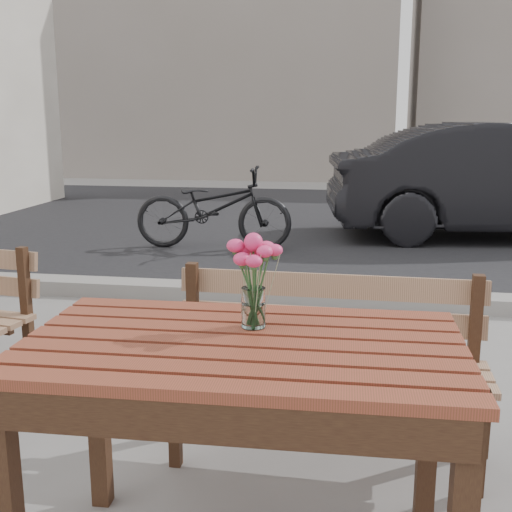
{
  "coord_description": "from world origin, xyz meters",
  "views": [
    {
      "loc": [
        0.29,
        -1.88,
        1.46
      ],
      "look_at": [
        -0.02,
        0.07,
        1.02
      ],
      "focal_mm": 45.0,
      "sensor_mm": 36.0,
      "label": 1
    }
  ],
  "objects_px": {
    "main_table": "(242,382)",
    "bicycle": "(213,208)",
    "parked_car": "(505,181)",
    "main_vase": "(253,269)"
  },
  "relations": [
    {
      "from": "main_vase",
      "to": "bicycle",
      "type": "height_order",
      "value": "main_vase"
    },
    {
      "from": "main_table",
      "to": "parked_car",
      "type": "height_order",
      "value": "parked_car"
    },
    {
      "from": "main_table",
      "to": "main_vase",
      "type": "bearing_deg",
      "value": 83.03
    },
    {
      "from": "main_vase",
      "to": "bicycle",
      "type": "distance_m",
      "value": 5.17
    },
    {
      "from": "parked_car",
      "to": "bicycle",
      "type": "bearing_deg",
      "value": 103.02
    },
    {
      "from": "parked_car",
      "to": "bicycle",
      "type": "height_order",
      "value": "parked_car"
    },
    {
      "from": "main_table",
      "to": "bicycle",
      "type": "relative_size",
      "value": 0.76
    },
    {
      "from": "parked_car",
      "to": "bicycle",
      "type": "distance_m",
      "value": 3.54
    },
    {
      "from": "parked_car",
      "to": "bicycle",
      "type": "xyz_separation_m",
      "value": [
        -3.32,
        -1.21,
        -0.23
      ]
    },
    {
      "from": "main_vase",
      "to": "parked_car",
      "type": "distance_m",
      "value": 6.52
    }
  ]
}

